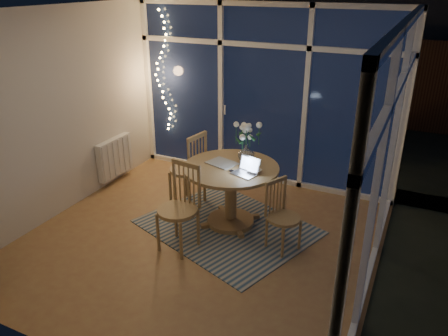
# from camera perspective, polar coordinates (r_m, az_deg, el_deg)

# --- Properties ---
(floor) EXTENTS (4.00, 4.00, 0.00)m
(floor) POSITION_cam_1_polar(r_m,az_deg,el_deg) (5.31, -3.13, -9.34)
(floor) COLOR #966341
(floor) RESTS_ON ground
(ceiling) EXTENTS (4.00, 4.00, 0.00)m
(ceiling) POSITION_cam_1_polar(r_m,az_deg,el_deg) (4.47, -3.90, 19.88)
(ceiling) COLOR white
(ceiling) RESTS_ON wall_back
(wall_back) EXTENTS (4.00, 0.04, 2.60)m
(wall_back) POSITION_cam_1_polar(r_m,az_deg,el_deg) (6.48, 5.15, 9.36)
(wall_back) COLOR silver
(wall_back) RESTS_ON floor
(wall_front) EXTENTS (4.00, 0.04, 2.60)m
(wall_front) POSITION_cam_1_polar(r_m,az_deg,el_deg) (3.29, -20.53, -6.94)
(wall_front) COLOR silver
(wall_front) RESTS_ON floor
(wall_left) EXTENTS (0.04, 4.00, 2.60)m
(wall_left) POSITION_cam_1_polar(r_m,az_deg,el_deg) (5.92, -20.83, 6.53)
(wall_left) COLOR silver
(wall_left) RESTS_ON floor
(wall_right) EXTENTS (0.04, 4.00, 2.60)m
(wall_right) POSITION_cam_1_polar(r_m,az_deg,el_deg) (4.21, 21.17, -0.23)
(wall_right) COLOR silver
(wall_right) RESTS_ON floor
(window_wall_back) EXTENTS (4.00, 0.10, 2.60)m
(window_wall_back) POSITION_cam_1_polar(r_m,az_deg,el_deg) (6.44, 5.02, 9.28)
(window_wall_back) COLOR white
(window_wall_back) RESTS_ON floor
(window_wall_right) EXTENTS (0.10, 4.00, 2.60)m
(window_wall_right) POSITION_cam_1_polar(r_m,az_deg,el_deg) (4.21, 20.64, -0.14)
(window_wall_right) COLOR white
(window_wall_right) RESTS_ON floor
(radiator) EXTENTS (0.10, 0.70, 0.58)m
(radiator) POSITION_cam_1_polar(r_m,az_deg,el_deg) (6.79, -14.08, 1.39)
(radiator) COLOR silver
(radiator) RESTS_ON wall_left
(fairy_lights) EXTENTS (0.24, 0.10, 1.85)m
(fairy_lights) POSITION_cam_1_polar(r_m,az_deg,el_deg) (7.05, -8.07, 12.28)
(fairy_lights) COLOR #FFCA66
(fairy_lights) RESTS_ON window_wall_back
(garden_patio) EXTENTS (12.00, 6.00, 0.10)m
(garden_patio) POSITION_cam_1_polar(r_m,az_deg,el_deg) (9.52, 14.12, 4.88)
(garden_patio) COLOR black
(garden_patio) RESTS_ON ground
(garden_fence) EXTENTS (11.00, 0.08, 1.80)m
(garden_fence) POSITION_cam_1_polar(r_m,az_deg,el_deg) (9.84, 12.44, 11.47)
(garden_fence) COLOR #321C12
(garden_fence) RESTS_ON ground
(neighbour_roof) EXTENTS (7.00, 3.00, 2.20)m
(neighbour_roof) POSITION_cam_1_polar(r_m,az_deg,el_deg) (12.55, 17.90, 19.47)
(neighbour_roof) COLOR #373A42
(neighbour_roof) RESTS_ON ground
(garden_shrubs) EXTENTS (0.90, 0.90, 0.90)m
(garden_shrubs) POSITION_cam_1_polar(r_m,az_deg,el_deg) (8.24, 3.17, 6.41)
(garden_shrubs) COLOR black
(garden_shrubs) RESTS_ON ground
(rug) EXTENTS (2.38, 2.15, 0.01)m
(rug) POSITION_cam_1_polar(r_m,az_deg,el_deg) (5.55, 0.43, -7.68)
(rug) COLOR #B9AE97
(rug) RESTS_ON floor
(dining_table) EXTENTS (1.49, 1.49, 0.80)m
(dining_table) POSITION_cam_1_polar(r_m,az_deg,el_deg) (5.43, 0.89, -3.65)
(dining_table) COLOR olive
(dining_table) RESTS_ON floor
(chair_left) EXTENTS (0.56, 0.56, 1.06)m
(chair_left) POSITION_cam_1_polar(r_m,az_deg,el_deg) (5.91, -4.88, 0.02)
(chair_left) COLOR olive
(chair_left) RESTS_ON floor
(chair_right) EXTENTS (0.53, 0.53, 0.85)m
(chair_right) POSITION_cam_1_polar(r_m,az_deg,el_deg) (4.98, 7.86, -6.30)
(chair_right) COLOR olive
(chair_right) RESTS_ON floor
(chair_front) EXTENTS (0.53, 0.53, 1.04)m
(chair_front) POSITION_cam_1_polar(r_m,az_deg,el_deg) (4.92, -6.12, -5.28)
(chair_front) COLOR olive
(chair_front) RESTS_ON floor
(laptop) EXTENTS (0.34, 0.32, 0.21)m
(laptop) POSITION_cam_1_polar(r_m,az_deg,el_deg) (5.01, 2.66, 0.23)
(laptop) COLOR silver
(laptop) RESTS_ON dining_table
(flower_vase) EXTENTS (0.26, 0.26, 0.21)m
(flower_vase) POSITION_cam_1_polar(r_m,az_deg,el_deg) (5.38, 2.91, 1.94)
(flower_vase) COLOR silver
(flower_vase) RESTS_ON dining_table
(bowl) EXTENTS (0.19, 0.19, 0.04)m
(bowl) POSITION_cam_1_polar(r_m,az_deg,el_deg) (5.10, 3.93, -0.41)
(bowl) COLOR white
(bowl) RESTS_ON dining_table
(newspapers) EXTENTS (0.38, 0.30, 0.01)m
(newspapers) POSITION_cam_1_polar(r_m,az_deg,el_deg) (5.35, -0.51, 0.67)
(newspapers) COLOR #B8B6AF
(newspapers) RESTS_ON dining_table
(phone) EXTENTS (0.11, 0.07, 0.01)m
(phone) POSITION_cam_1_polar(r_m,az_deg,el_deg) (5.12, 1.22, -0.43)
(phone) COLOR black
(phone) RESTS_ON dining_table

